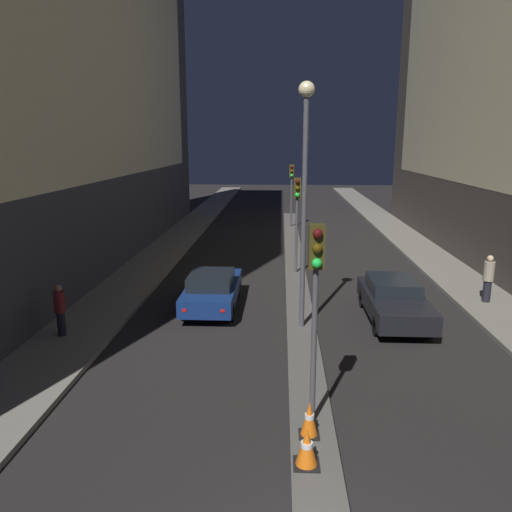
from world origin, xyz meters
TOP-DOWN VIEW (x-y plane):
  - median_strip at (0.00, 18.74)m, footprint 0.96×35.47m
  - traffic_light_near at (0.00, 4.34)m, footprint 0.32×0.42m
  - traffic_light_mid at (0.00, 17.09)m, footprint 0.32×0.42m
  - traffic_light_far at (0.00, 29.90)m, footprint 0.32×0.42m
  - street_lamp at (0.00, 10.15)m, footprint 0.49×0.49m
  - traffic_cone_near at (-0.19, 2.89)m, footprint 0.50×0.50m
  - traffic_cone_far at (-0.09, 3.87)m, footprint 0.43×0.43m
  - car_left_lane at (-3.24, 12.23)m, footprint 1.82×4.51m
  - car_right_lane at (3.24, 11.29)m, footprint 1.89×4.58m
  - pedestrian_on_left_sidewalk at (-7.56, 8.95)m, footprint 0.34×0.34m
  - pedestrian_on_right_sidewalk at (7.11, 13.06)m, footprint 0.39×0.39m

SIDE VIEW (x-z plane):
  - median_strip at x=0.00m, z-range 0.00..0.14m
  - traffic_cone_near at x=-0.19m, z-range 0.14..0.89m
  - traffic_cone_far at x=-0.09m, z-range 0.14..0.90m
  - car_left_lane at x=-3.24m, z-range 0.02..1.44m
  - car_right_lane at x=3.24m, z-range 0.03..1.45m
  - pedestrian_on_left_sidewalk at x=-7.56m, z-range 0.20..1.84m
  - pedestrian_on_right_sidewalk at x=7.11m, z-range 0.20..2.00m
  - traffic_light_near at x=0.00m, z-range 1.17..5.53m
  - traffic_light_mid at x=0.00m, z-range 1.17..5.53m
  - traffic_light_far at x=0.00m, z-range 1.17..5.53m
  - street_lamp at x=0.00m, z-range 1.40..9.11m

